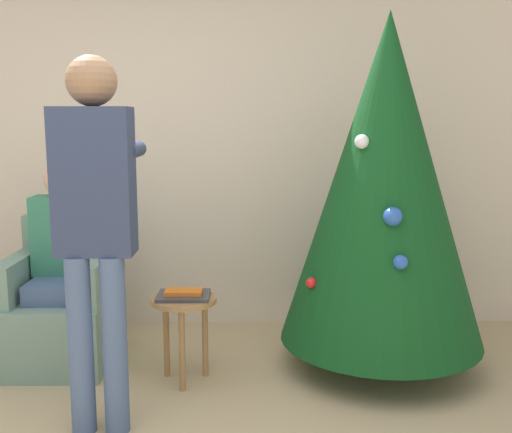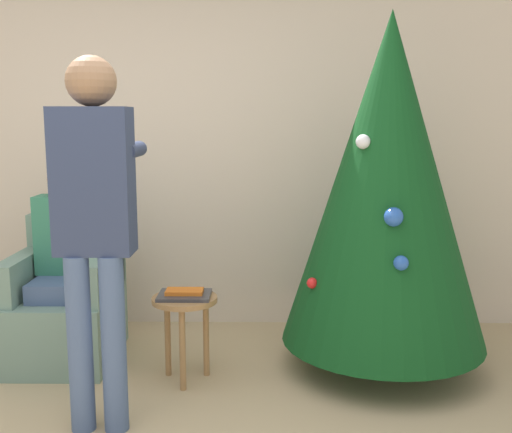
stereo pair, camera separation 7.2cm
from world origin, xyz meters
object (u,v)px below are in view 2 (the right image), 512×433
Objects in this scene: person_standing at (94,210)px; side_stool at (185,312)px; christmas_tree at (387,181)px; person_seated at (63,254)px; armchair at (67,307)px.

person_standing is 3.58× the size of side_stool.
christmas_tree is 1.18× the size of person_standing.
christmas_tree is 4.22× the size of side_stool.
person_seated is at bearing 118.11° from person_standing.
person_seated is 0.68× the size of person_standing.
person_seated is 1.05m from person_standing.
armchair is 0.72× the size of person_seated.
armchair is at bearing 156.45° from side_stool.
armchair reaches higher than side_stool.
person_seated is at bearing -90.00° from armchair.
christmas_tree is 1.72× the size of person_seated.
person_seated reaches higher than armchair.
christmas_tree is 1.70m from person_standing.
person_seated reaches higher than side_stool.
armchair is 1.77× the size of side_stool.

